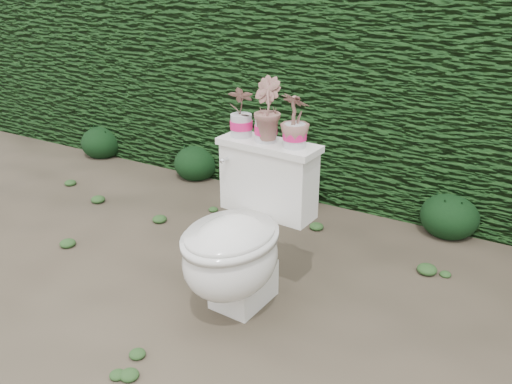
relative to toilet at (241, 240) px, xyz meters
The scene contains 10 objects.
ground 0.46m from the toilet, 44.57° to the left, with size 60.00×60.00×0.00m, color brown.
hedge 1.87m from the toilet, 83.54° to the left, with size 8.00×1.00×1.60m, color #1C4517.
toilet is the anchor object (origin of this frame).
potted_plant_left 0.61m from the toilet, 119.95° to the left, with size 0.12×0.08×0.23m, color #337223.
potted_plant_center 0.61m from the toilet, 90.24° to the left, with size 0.16×0.13×0.29m, color #337223.
potted_plant_right 0.61m from the toilet, 56.00° to the left, with size 0.13×0.13×0.24m, color #337223.
liriope_clump_0 2.56m from the toilet, 149.69° to the left, with size 0.35×0.35×0.28m, color black.
liriope_clump_1 1.77m from the toilet, 133.02° to the left, with size 0.34×0.34×0.28m, color black.
liriope_clump_2 1.28m from the toilet, 104.18° to the left, with size 0.32×0.32×0.26m, color black.
liriope_clump_3 1.49m from the toilet, 60.76° to the left, with size 0.36×0.36×0.29m, color black.
Camera 1 is at (0.99, -2.12, 1.57)m, focal length 38.00 mm.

